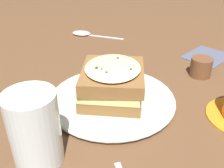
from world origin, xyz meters
TOP-DOWN VIEW (x-y plane):
  - ground_plane at (0.00, 0.00)m, footprint 2.40×2.40m
  - dinner_plate at (0.02, 0.01)m, footprint 0.25×0.25m
  - sandwich at (0.02, 0.01)m, footprint 0.17×0.18m
  - water_glass at (0.20, 0.05)m, footprint 0.07×0.07m
  - spoon at (-0.17, -0.35)m, footprint 0.11×0.17m
  - napkin at (-0.33, 0.01)m, footprint 0.13×0.11m
  - condiment_pot at (-0.22, 0.06)m, footprint 0.05×0.05m

SIDE VIEW (x-z plane):
  - ground_plane at x=0.00m, z-range 0.00..0.00m
  - napkin at x=-0.33m, z-range 0.00..0.00m
  - spoon at x=-0.17m, z-range 0.00..0.01m
  - dinner_plate at x=0.02m, z-range 0.00..0.01m
  - condiment_pot at x=-0.22m, z-range 0.00..0.04m
  - sandwich at x=0.02m, z-range 0.01..0.09m
  - water_glass at x=0.20m, z-range 0.00..0.12m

